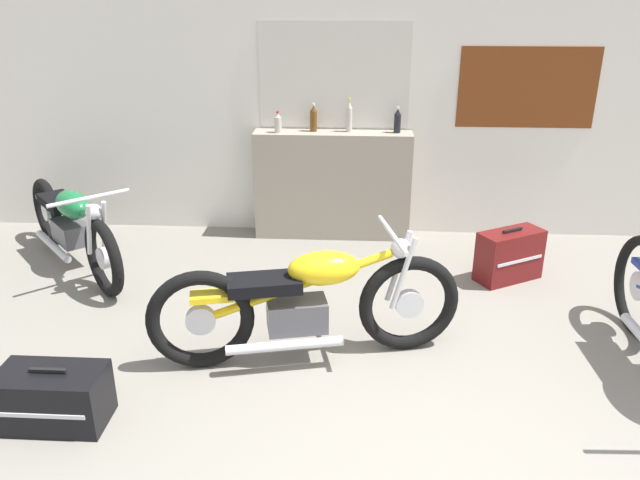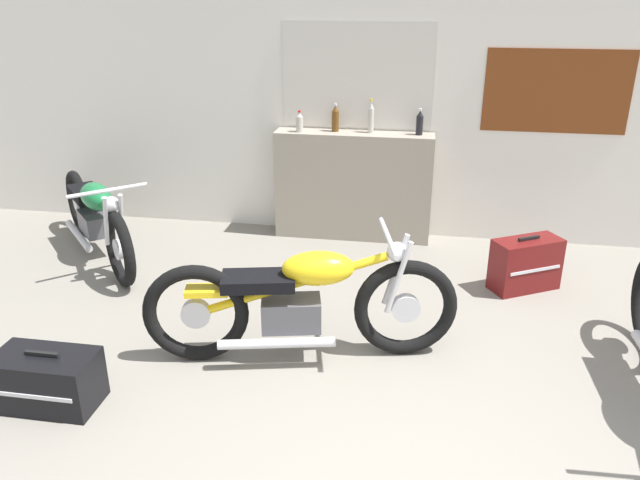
% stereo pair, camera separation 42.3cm
% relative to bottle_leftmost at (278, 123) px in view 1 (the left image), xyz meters
% --- Properties ---
extents(wall_back, '(10.00, 0.07, 2.80)m').
position_rel_bottle_leftmost_xyz_m(wall_back, '(1.20, 0.22, 0.28)').
color(wall_back, silver).
rests_on(wall_back, ground_plane).
extents(sill_counter, '(1.49, 0.28, 1.03)m').
position_rel_bottle_leftmost_xyz_m(sill_counter, '(0.51, 0.04, -0.60)').
color(sill_counter, gray).
rests_on(sill_counter, ground_plane).
extents(bottle_leftmost, '(0.07, 0.07, 0.20)m').
position_rel_bottle_leftmost_xyz_m(bottle_leftmost, '(0.00, 0.00, 0.00)').
color(bottle_leftmost, '#B7B2A8').
rests_on(bottle_leftmost, sill_counter).
extents(bottle_left_center, '(0.07, 0.07, 0.26)m').
position_rel_bottle_leftmost_xyz_m(bottle_left_center, '(0.33, 0.08, 0.03)').
color(bottle_left_center, '#5B3814').
rests_on(bottle_left_center, sill_counter).
extents(bottle_center, '(0.06, 0.06, 0.31)m').
position_rel_bottle_leftmost_xyz_m(bottle_center, '(0.66, 0.08, 0.05)').
color(bottle_center, '#B7B2A8').
rests_on(bottle_center, sill_counter).
extents(bottle_right_center, '(0.06, 0.06, 0.24)m').
position_rel_bottle_leftmost_xyz_m(bottle_right_center, '(1.10, 0.06, 0.02)').
color(bottle_right_center, black).
rests_on(bottle_right_center, sill_counter).
extents(motorcycle_yellow, '(2.02, 0.72, 0.86)m').
position_rel_bottle_leftmost_xyz_m(motorcycle_yellow, '(0.44, -2.16, -0.71)').
color(motorcycle_yellow, black).
rests_on(motorcycle_yellow, ground_plane).
extents(motorcycle_green, '(1.44, 1.56, 0.79)m').
position_rel_bottle_leftmost_xyz_m(motorcycle_green, '(-1.71, -0.83, -0.73)').
color(motorcycle_green, black).
rests_on(motorcycle_green, ground_plane).
extents(hard_case_darkred, '(0.60, 0.48, 0.45)m').
position_rel_bottle_leftmost_xyz_m(hard_case_darkred, '(2.03, -0.87, -0.91)').
color(hard_case_darkred, maroon).
rests_on(hard_case_darkred, ground_plane).
extents(hard_case_black, '(0.59, 0.33, 0.35)m').
position_rel_bottle_leftmost_xyz_m(hard_case_black, '(-0.94, -2.91, -0.96)').
color(hard_case_black, black).
rests_on(hard_case_black, ground_plane).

